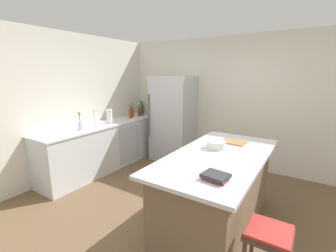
{
  "coord_description": "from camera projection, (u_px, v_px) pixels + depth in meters",
  "views": [
    {
      "loc": [
        1.39,
        -2.39,
        1.88
      ],
      "look_at": [
        -0.69,
        0.87,
        1.0
      ],
      "focal_mm": 24.8,
      "sensor_mm": 36.0,
      "label": 1
    }
  ],
  "objects": [
    {
      "name": "cookbook_stack",
      "position": [
        216.0,
        177.0,
        2.09
      ],
      "size": [
        0.25,
        0.22,
        0.06
      ],
      "color": "#A83338",
      "rests_on": "kitchen_island"
    },
    {
      "name": "mixing_bowl",
      "position": [
        216.0,
        145.0,
        2.97
      ],
      "size": [
        0.25,
        0.25,
        0.1
      ],
      "color": "silver",
      "rests_on": "kitchen_island"
    },
    {
      "name": "wall_rear",
      "position": [
        234.0,
        103.0,
        4.67
      ],
      "size": [
        6.0,
        0.1,
        2.6
      ],
      "primitive_type": "cube",
      "color": "silver",
      "rests_on": "ground_plane"
    },
    {
      "name": "wall_left",
      "position": [
        58.0,
        107.0,
        4.11
      ],
      "size": [
        0.1,
        6.0,
        2.6
      ],
      "primitive_type": "cube",
      "color": "silver",
      "rests_on": "ground_plane"
    },
    {
      "name": "syrup_bottle",
      "position": [
        140.0,
        111.0,
        5.35
      ],
      "size": [
        0.07,
        0.07,
        0.27
      ],
      "color": "#5B3319",
      "rests_on": "counter_run_left"
    },
    {
      "name": "kitchen_island",
      "position": [
        217.0,
        190.0,
        2.86
      ],
      "size": [
        1.01,
        2.04,
        0.94
      ],
      "color": "#7A6047",
      "rests_on": "ground_plane"
    },
    {
      "name": "vinegar_bottle",
      "position": [
        133.0,
        111.0,
        5.35
      ],
      "size": [
        0.05,
        0.05,
        0.31
      ],
      "color": "#994C23",
      "rests_on": "counter_run_left"
    },
    {
      "name": "gin_bottle",
      "position": [
        144.0,
        109.0,
        5.65
      ],
      "size": [
        0.06,
        0.06,
        0.28
      ],
      "color": "#8CB79E",
      "rests_on": "counter_run_left"
    },
    {
      "name": "hot_sauce_bottle",
      "position": [
        132.0,
        114.0,
        5.24
      ],
      "size": [
        0.05,
        0.05,
        0.2
      ],
      "color": "red",
      "rests_on": "counter_run_left"
    },
    {
      "name": "wine_bottle",
      "position": [
        142.0,
        109.0,
        5.56
      ],
      "size": [
        0.07,
        0.07,
        0.32
      ],
      "color": "#19381E",
      "rests_on": "counter_run_left"
    },
    {
      "name": "soda_bottle",
      "position": [
        140.0,
        109.0,
        5.46
      ],
      "size": [
        0.07,
        0.07,
        0.35
      ],
      "color": "silver",
      "rests_on": "counter_run_left"
    },
    {
      "name": "sink_faucet",
      "position": [
        95.0,
        117.0,
        4.42
      ],
      "size": [
        0.15,
        0.05,
        0.3
      ],
      "color": "silver",
      "rests_on": "counter_run_left"
    },
    {
      "name": "whiskey_bottle",
      "position": [
        131.0,
        113.0,
        5.14
      ],
      "size": [
        0.08,
        0.08,
        0.28
      ],
      "color": "brown",
      "rests_on": "counter_run_left"
    },
    {
      "name": "refrigerator",
      "position": [
        173.0,
        119.0,
        5.06
      ],
      "size": [
        0.85,
        0.72,
        1.83
      ],
      "color": "#B7BABF",
      "rests_on": "ground_plane"
    },
    {
      "name": "counter_run_left",
      "position": [
        106.0,
        145.0,
        4.7
      ],
      "size": [
        0.66,
        2.79,
        0.91
      ],
      "color": "silver",
      "rests_on": "ground_plane"
    },
    {
      "name": "paper_towel_roll",
      "position": [
        109.0,
        116.0,
        4.6
      ],
      "size": [
        0.14,
        0.14,
        0.31
      ],
      "color": "gray",
      "rests_on": "counter_run_left"
    },
    {
      "name": "cutting_board",
      "position": [
        233.0,
        142.0,
        3.22
      ],
      "size": [
        0.36,
        0.26,
        0.02
      ],
      "color": "#9E7042",
      "rests_on": "kitchen_island"
    },
    {
      "name": "ground_plane",
      "position": [
        177.0,
        217.0,
        3.11
      ],
      "size": [
        7.2,
        7.2,
        0.0
      ],
      "primitive_type": "plane",
      "color": "brown"
    },
    {
      "name": "bar_stool",
      "position": [
        268.0,
        242.0,
        1.91
      ],
      "size": [
        0.36,
        0.36,
        0.64
      ],
      "color": "#473828",
      "rests_on": "ground_plane"
    },
    {
      "name": "flower_vase",
      "position": [
        80.0,
        125.0,
        4.03
      ],
      "size": [
        0.09,
        0.09,
        0.33
      ],
      "color": "silver",
      "rests_on": "counter_run_left"
    }
  ]
}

